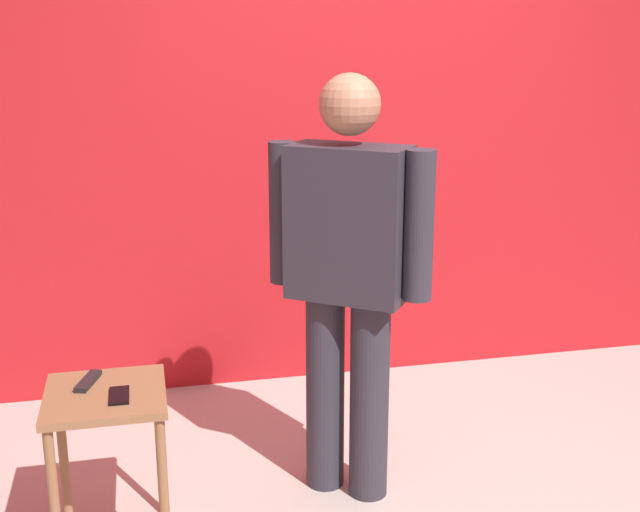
{
  "coord_description": "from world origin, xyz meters",
  "views": [
    {
      "loc": [
        -1.18,
        -2.62,
        1.89
      ],
      "look_at": [
        -0.47,
        0.55,
        0.99
      ],
      "focal_mm": 45.44,
      "sensor_mm": 36.0,
      "label": 1
    }
  ],
  "objects_px": {
    "cell_phone": "(119,395)",
    "tv_remote": "(88,381)",
    "standing_person": "(348,269)",
    "side_table": "(107,425)"
  },
  "relations": [
    {
      "from": "cell_phone",
      "to": "tv_remote",
      "type": "height_order",
      "value": "tv_remote"
    },
    {
      "from": "standing_person",
      "to": "side_table",
      "type": "distance_m",
      "value": 1.09
    },
    {
      "from": "standing_person",
      "to": "tv_remote",
      "type": "distance_m",
      "value": 1.08
    },
    {
      "from": "tv_remote",
      "to": "cell_phone",
      "type": "bearing_deg",
      "value": -33.08
    },
    {
      "from": "side_table",
      "to": "cell_phone",
      "type": "bearing_deg",
      "value": -45.21
    },
    {
      "from": "tv_remote",
      "to": "standing_person",
      "type": "bearing_deg",
      "value": 24.84
    },
    {
      "from": "side_table",
      "to": "tv_remote",
      "type": "xyz_separation_m",
      "value": [
        -0.06,
        0.09,
        0.14
      ]
    },
    {
      "from": "standing_person",
      "to": "cell_phone",
      "type": "relative_size",
      "value": 12.1
    },
    {
      "from": "tv_remote",
      "to": "side_table",
      "type": "bearing_deg",
      "value": -37.1
    },
    {
      "from": "standing_person",
      "to": "tv_remote",
      "type": "bearing_deg",
      "value": -173.22
    }
  ]
}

